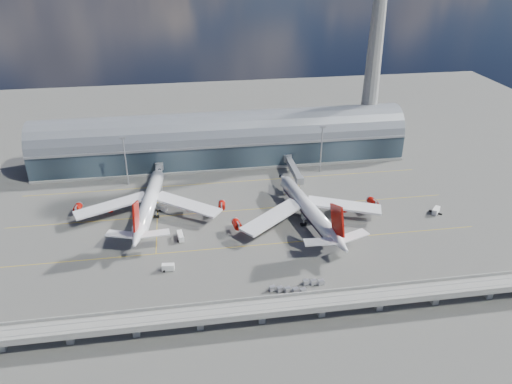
{
  "coord_description": "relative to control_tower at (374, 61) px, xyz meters",
  "views": [
    {
      "loc": [
        -21.32,
        -178.59,
        112.14
      ],
      "look_at": [
        8.33,
        10.0,
        14.0
      ],
      "focal_mm": 35.0,
      "sensor_mm": 36.0,
      "label": 1
    }
  ],
  "objects": [
    {
      "name": "control_tower",
      "position": [
        0.0,
        0.0,
        0.0
      ],
      "size": [
        19.0,
        19.0,
        103.0
      ],
      "color": "gray",
      "rests_on": "ground"
    },
    {
      "name": "cargo_train_0",
      "position": [
        -63.27,
        -121.48,
        -50.71
      ],
      "size": [
        8.07,
        2.95,
        1.77
      ],
      "rotation": [
        0.0,
        0.0,
        1.74
      ],
      "color": "gray",
      "rests_on": "ground"
    },
    {
      "name": "floodlight_mast_right",
      "position": [
        -35.0,
        -28.0,
        -38.0
      ],
      "size": [
        3.0,
        0.7,
        25.7
      ],
      "color": "gray",
      "rests_on": "ground"
    },
    {
      "name": "service_truck_0",
      "position": [
        -110.05,
        -83.57,
        -50.25
      ],
      "size": [
        2.93,
        6.68,
        2.68
      ],
      "rotation": [
        0.0,
        0.0,
        0.13
      ],
      "color": "silver",
      "rests_on": "ground"
    },
    {
      "name": "cargo_train_2",
      "position": [
        -43.17,
        -96.31,
        -50.83
      ],
      "size": [
        7.03,
        3.38,
        1.54
      ],
      "rotation": [
        0.0,
        0.0,
        1.28
      ],
      "color": "gray",
      "rests_on": "ground"
    },
    {
      "name": "jet_bridge_right",
      "position": [
        -50.77,
        -31.82,
        -46.46
      ],
      "size": [
        4.4,
        32.0,
        7.25
      ],
      "color": "gray",
      "rests_on": "ground"
    },
    {
      "name": "guideway",
      "position": [
        -85.0,
        -138.0,
        -46.34
      ],
      "size": [
        220.0,
        8.5,
        7.2
      ],
      "color": "gray",
      "rests_on": "ground"
    },
    {
      "name": "ground",
      "position": [
        -85.0,
        -83.0,
        -51.64
      ],
      "size": [
        500.0,
        500.0,
        0.0
      ],
      "primitive_type": "plane",
      "color": "#474744",
      "rests_on": "ground"
    },
    {
      "name": "service_truck_3",
      "position": [
        4.88,
        -79.75,
        -50.24
      ],
      "size": [
        5.39,
        5.63,
        2.73
      ],
      "rotation": [
        0.0,
        0.0,
        -0.74
      ],
      "color": "silver",
      "rests_on": "ground"
    },
    {
      "name": "floodlight_mast_left",
      "position": [
        -135.0,
        -28.0,
        -38.0
      ],
      "size": [
        3.0,
        0.7,
        25.7
      ],
      "color": "gray",
      "rests_on": "ground"
    },
    {
      "name": "jet_bridge_left",
      "position": [
        -119.46,
        -29.88,
        -46.46
      ],
      "size": [
        4.4,
        28.0,
        7.25
      ],
      "color": "gray",
      "rests_on": "ground"
    },
    {
      "name": "service_truck_2",
      "position": [
        -52.57,
        -75.17,
        -50.16
      ],
      "size": [
        8.08,
        3.45,
        2.84
      ],
      "rotation": [
        0.0,
        0.0,
        1.73
      ],
      "color": "silver",
      "rests_on": "ground"
    },
    {
      "name": "service_truck_1",
      "position": [
        -115.1,
        -104.75,
        -50.28
      ],
      "size": [
        4.8,
        2.64,
        2.69
      ],
      "rotation": [
        0.0,
        0.0,
        1.48
      ],
      "color": "silver",
      "rests_on": "ground"
    },
    {
      "name": "airliner_left",
      "position": [
        -123.24,
        -61.89,
        -45.42
      ],
      "size": [
        67.92,
        71.43,
        21.76
      ],
      "rotation": [
        0.0,
        0.0,
        -0.12
      ],
      "color": "white",
      "rests_on": "ground"
    },
    {
      "name": "service_truck_4",
      "position": [
        -40.05,
        -71.21,
        -50.39
      ],
      "size": [
        3.01,
        4.63,
        2.48
      ],
      "rotation": [
        0.0,
        0.0,
        -0.26
      ],
      "color": "silver",
      "rests_on": "ground"
    },
    {
      "name": "cargo_train_1",
      "position": [
        -73.39,
        -124.28,
        -50.71
      ],
      "size": [
        13.37,
        5.35,
        1.78
      ],
      "rotation": [
        0.0,
        0.0,
        1.85
      ],
      "color": "gray",
      "rests_on": "ground"
    },
    {
      "name": "taxi_lines",
      "position": [
        -85.0,
        -60.89,
        -51.63
      ],
      "size": [
        200.0,
        80.12,
        0.01
      ],
      "color": "gold",
      "rests_on": "ground"
    },
    {
      "name": "airliner_right",
      "position": [
        -53.98,
        -77.88,
        -45.76
      ],
      "size": [
        68.19,
        71.33,
        22.67
      ],
      "rotation": [
        0.0,
        0.0,
        0.15
      ],
      "color": "white",
      "rests_on": "ground"
    },
    {
      "name": "terminal",
      "position": [
        -85.0,
        -5.01,
        -40.3
      ],
      "size": [
        200.0,
        30.0,
        28.0
      ],
      "color": "#1D2831",
      "rests_on": "ground"
    },
    {
      "name": "service_truck_5",
      "position": [
        -118.03,
        -57.55,
        -50.29
      ],
      "size": [
        5.45,
        5.22,
        2.64
      ],
      "rotation": [
        0.0,
        0.0,
        0.84
      ],
      "color": "silver",
      "rests_on": "ground"
    }
  ]
}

